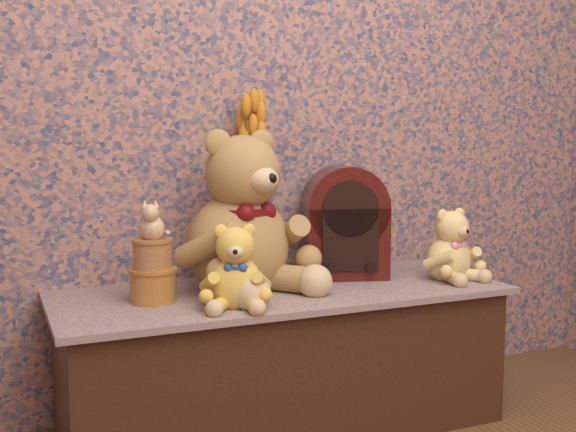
# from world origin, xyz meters

# --- Properties ---
(display_shelf) EXTENTS (1.43, 0.58, 0.45)m
(display_shelf) POSITION_xyz_m (0.00, 1.22, 0.23)
(display_shelf) COLOR #3D517C
(display_shelf) RESTS_ON ground
(teddy_large) EXTENTS (0.57, 0.62, 0.54)m
(teddy_large) POSITION_xyz_m (-0.13, 1.27, 0.73)
(teddy_large) COLOR #A68340
(teddy_large) RESTS_ON display_shelf
(teddy_medium) EXTENTS (0.27, 0.29, 0.26)m
(teddy_medium) POSITION_xyz_m (-0.21, 1.06, 0.58)
(teddy_medium) COLOR gold
(teddy_medium) RESTS_ON display_shelf
(teddy_small) EXTENTS (0.25, 0.28, 0.26)m
(teddy_small) POSITION_xyz_m (0.58, 1.13, 0.58)
(teddy_small) COLOR #E4C86C
(teddy_small) RESTS_ON display_shelf
(cathedral_radio) EXTENTS (0.33, 0.27, 0.39)m
(cathedral_radio) POSITION_xyz_m (0.28, 1.32, 0.65)
(cathedral_radio) COLOR #3B0D0A
(cathedral_radio) RESTS_ON display_shelf
(ceramic_vase) EXTENTS (0.15, 0.15, 0.20)m
(ceramic_vase) POSITION_xyz_m (-0.03, 1.42, 0.55)
(ceramic_vase) COLOR tan
(ceramic_vase) RESTS_ON display_shelf
(dried_stalks) EXTENTS (0.30, 0.30, 0.44)m
(dried_stalks) POSITION_xyz_m (-0.03, 1.42, 0.87)
(dried_stalks) COLOR orange
(dried_stalks) RESTS_ON ceramic_vase
(biscuit_tin_lower) EXTENTS (0.16, 0.16, 0.10)m
(biscuit_tin_lower) POSITION_xyz_m (-0.41, 1.21, 0.50)
(biscuit_tin_lower) COLOR gold
(biscuit_tin_lower) RESTS_ON display_shelf
(biscuit_tin_upper) EXTENTS (0.14, 0.14, 0.09)m
(biscuit_tin_upper) POSITION_xyz_m (-0.41, 1.21, 0.60)
(biscuit_tin_upper) COLOR tan
(biscuit_tin_upper) RESTS_ON biscuit_tin_lower
(cat_figurine) EXTENTS (0.11, 0.12, 0.12)m
(cat_figurine) POSITION_xyz_m (-0.41, 1.21, 0.70)
(cat_figurine) COLOR silver
(cat_figurine) RESTS_ON biscuit_tin_upper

